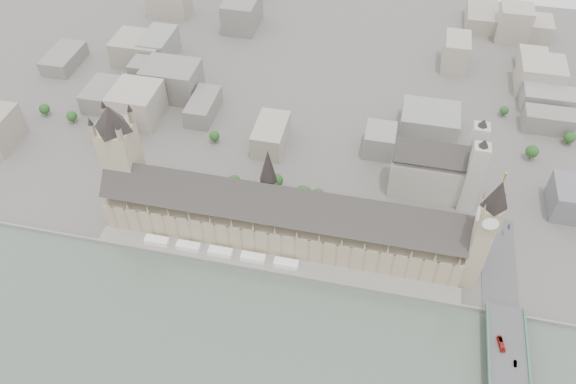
% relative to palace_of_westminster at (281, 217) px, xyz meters
% --- Properties ---
extents(ground, '(900.00, 900.00, 0.00)m').
position_rel_palace_of_westminster_xyz_m(ground, '(0.00, -19.70, -22.71)').
color(ground, '#595651').
rests_on(ground, ground).
extents(embankment_wall, '(600.00, 1.50, 3.00)m').
position_rel_palace_of_westminster_xyz_m(embankment_wall, '(0.00, -34.70, -21.21)').
color(embankment_wall, gray).
rests_on(embankment_wall, ground).
extents(river_terrace, '(270.00, 15.00, 2.00)m').
position_rel_palace_of_westminster_xyz_m(river_terrace, '(0.00, -27.20, -21.71)').
color(river_terrace, gray).
rests_on(river_terrace, ground).
extents(terrace_tents, '(118.00, 7.00, 4.00)m').
position_rel_palace_of_westminster_xyz_m(terrace_tents, '(-40.00, -26.70, -18.71)').
color(terrace_tents, white).
rests_on(terrace_tents, river_terrace).
extents(palace_of_westminster, '(265.00, 40.73, 55.44)m').
position_rel_palace_of_westminster_xyz_m(palace_of_westminster, '(0.00, 0.00, 0.00)').
color(palace_of_westminster, tan).
rests_on(palace_of_westminster, ground).
extents(elizabeth_tower, '(17.00, 17.00, 107.50)m').
position_rel_palace_of_westminster_xyz_m(elizabeth_tower, '(138.00, -11.70, 35.38)').
color(elizabeth_tower, tan).
rests_on(elizabeth_tower, ground).
extents(victoria_tower, '(30.00, 30.00, 100.00)m').
position_rel_palace_of_westminster_xyz_m(victoria_tower, '(-122.00, 6.30, 32.50)').
color(victoria_tower, tan).
rests_on(victoria_tower, ground).
extents(central_tower, '(13.00, 13.00, 48.00)m').
position_rel_palace_of_westminster_xyz_m(central_tower, '(-10.00, 6.30, 35.21)').
color(central_tower, gray).
rests_on(central_tower, ground).
extents(westminster_abbey, '(68.00, 36.00, 64.00)m').
position_rel_palace_of_westminster_xyz_m(westminster_abbey, '(110.92, 75.30, 2.38)').
color(westminster_abbey, '#A8A397').
rests_on(westminster_abbey, ground).
extents(city_skyline_inland, '(720.00, 360.00, 38.00)m').
position_rel_palace_of_westminster_xyz_m(city_skyline_inland, '(0.00, 225.30, -3.71)').
color(city_skyline_inland, gray).
rests_on(city_skyline_inland, ground).
extents(park_trees, '(110.00, 30.00, 15.00)m').
position_rel_palace_of_westminster_xyz_m(park_trees, '(-10.00, 40.30, -15.21)').
color(park_trees, '#254E1C').
rests_on(park_trees, ground).
extents(red_bus_north, '(4.75, 11.40, 3.09)m').
position_rel_palace_of_westminster_xyz_m(red_bus_north, '(157.46, -65.01, -10.91)').
color(red_bus_north, red).
rests_on(red_bus_north, westminster_bridge).
extents(car_silver, '(1.75, 4.64, 1.51)m').
position_rel_palace_of_westminster_xyz_m(car_silver, '(165.68, -76.56, -11.70)').
color(car_silver, gray).
rests_on(car_silver, westminster_bridge).
extents(car_approach, '(1.91, 4.48, 1.29)m').
position_rel_palace_of_westminster_xyz_m(car_approach, '(168.00, 38.04, -11.81)').
color(car_approach, gray).
rests_on(car_approach, westminster_bridge).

